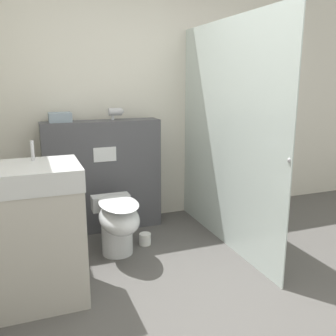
# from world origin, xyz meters

# --- Properties ---
(ground_plane) EXTENTS (12.00, 12.00, 0.00)m
(ground_plane) POSITION_xyz_m (0.00, 0.00, 0.00)
(ground_plane) COLOR #565451
(wall_back) EXTENTS (8.00, 0.06, 2.50)m
(wall_back) POSITION_xyz_m (0.00, 1.94, 1.25)
(wall_back) COLOR silver
(wall_back) RESTS_ON ground_plane
(partition_panel) EXTENTS (1.15, 0.26, 1.12)m
(partition_panel) POSITION_xyz_m (-0.50, 1.71, 0.56)
(partition_panel) COLOR #4C4C51
(partition_panel) RESTS_ON ground_plane
(shower_glass) EXTENTS (0.04, 1.83, 2.03)m
(shower_glass) POSITION_xyz_m (0.49, 0.99, 1.01)
(shower_glass) COLOR silver
(shower_glass) RESTS_ON ground_plane
(toilet) EXTENTS (0.35, 0.66, 0.51)m
(toilet) POSITION_xyz_m (-0.51, 1.06, 0.31)
(toilet) COLOR white
(toilet) RESTS_ON ground_plane
(sink_vanity) EXTENTS (0.58, 0.53, 1.11)m
(sink_vanity) POSITION_xyz_m (-1.16, 0.60, 0.49)
(sink_vanity) COLOR beige
(sink_vanity) RESTS_ON ground_plane
(hair_drier) EXTENTS (0.16, 0.08, 0.12)m
(hair_drier) POSITION_xyz_m (-0.34, 1.71, 1.20)
(hair_drier) COLOR #B7B7BC
(hair_drier) RESTS_ON partition_panel
(folded_towel) EXTENTS (0.21, 0.19, 0.09)m
(folded_towel) POSITION_xyz_m (-0.88, 1.73, 1.16)
(folded_towel) COLOR #8C9EAD
(folded_towel) RESTS_ON partition_panel
(spare_toilet_roll) EXTENTS (0.11, 0.11, 0.11)m
(spare_toilet_roll) POSITION_xyz_m (-0.23, 1.18, 0.05)
(spare_toilet_roll) COLOR white
(spare_toilet_roll) RESTS_ON ground_plane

